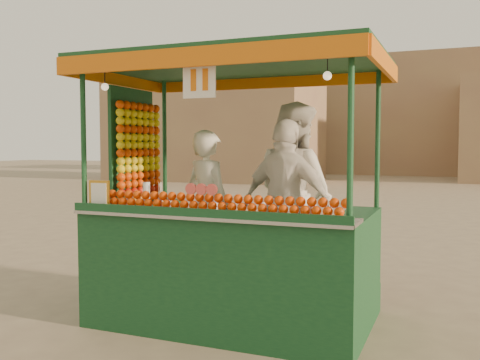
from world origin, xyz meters
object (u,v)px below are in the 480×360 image
at_px(vendor_middle, 295,192).
at_px(vendor_right, 287,204).
at_px(vendor_left, 208,205).
at_px(juice_cart, 225,238).

distance_m(vendor_middle, vendor_right, 0.32).
distance_m(vendor_left, vendor_right, 0.88).
xyz_separation_m(vendor_middle, vendor_right, (0.00, -0.31, -0.09)).
bearing_deg(vendor_middle, vendor_left, 55.47).
xyz_separation_m(juice_cart, vendor_right, (0.51, 0.36, 0.31)).
xyz_separation_m(juice_cart, vendor_middle, (0.51, 0.67, 0.40)).
xyz_separation_m(vendor_left, vendor_middle, (0.88, 0.27, 0.14)).
xyz_separation_m(vendor_left, vendor_right, (0.88, -0.04, 0.05)).
distance_m(juice_cart, vendor_middle, 0.93).
bearing_deg(vendor_right, vendor_middle, -76.09).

